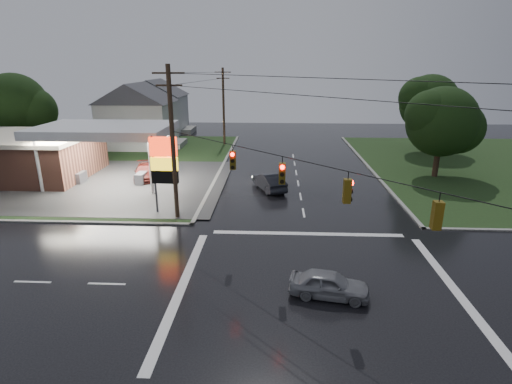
{
  "coord_description": "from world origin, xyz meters",
  "views": [
    {
      "loc": [
        -2.29,
        -18.01,
        11.0
      ],
      "look_at": [
        -3.48,
        6.77,
        3.0
      ],
      "focal_mm": 28.0,
      "sensor_mm": 36.0,
      "label": 1
    }
  ],
  "objects_px": {
    "car_north": "(269,181)",
    "car_pump": "(145,172)",
    "tree_ne_near": "(444,122)",
    "tree_nw_behind": "(17,105)",
    "utility_pole_n": "(224,105)",
    "tree_ne_far": "(431,104)",
    "utility_pole_nw": "(173,142)",
    "car_crossing": "(329,284)",
    "house_far": "(156,106)",
    "pylon_sign": "(164,162)",
    "house_near": "(138,114)",
    "gas_station": "(39,153)"
  },
  "relations": [
    {
      "from": "car_north",
      "to": "car_pump",
      "type": "distance_m",
      "value": 12.76
    },
    {
      "from": "tree_ne_near",
      "to": "tree_nw_behind",
      "type": "bearing_deg",
      "value": 170.53
    },
    {
      "from": "utility_pole_n",
      "to": "tree_ne_far",
      "type": "xyz_separation_m",
      "value": [
        26.65,
        -4.01,
        0.71
      ]
    },
    {
      "from": "utility_pole_nw",
      "to": "car_crossing",
      "type": "distance_m",
      "value": 15.07
    },
    {
      "from": "house_far",
      "to": "car_crossing",
      "type": "distance_m",
      "value": 53.66
    },
    {
      "from": "utility_pole_n",
      "to": "car_north",
      "type": "distance_m",
      "value": 22.72
    },
    {
      "from": "car_pump",
      "to": "utility_pole_n",
      "type": "bearing_deg",
      "value": 57.92
    },
    {
      "from": "car_north",
      "to": "car_crossing",
      "type": "xyz_separation_m",
      "value": [
        3.26,
        -17.41,
        -0.12
      ]
    },
    {
      "from": "house_far",
      "to": "tree_nw_behind",
      "type": "height_order",
      "value": "tree_nw_behind"
    },
    {
      "from": "utility_pole_n",
      "to": "tree_ne_far",
      "type": "height_order",
      "value": "utility_pole_n"
    },
    {
      "from": "pylon_sign",
      "to": "utility_pole_n",
      "type": "relative_size",
      "value": 0.57
    },
    {
      "from": "utility_pole_nw",
      "to": "car_north",
      "type": "distance_m",
      "value": 11.09
    },
    {
      "from": "tree_ne_far",
      "to": "car_crossing",
      "type": "relative_size",
      "value": 2.5
    },
    {
      "from": "house_near",
      "to": "car_north",
      "type": "distance_m",
      "value": 26.68
    },
    {
      "from": "car_north",
      "to": "tree_ne_far",
      "type": "bearing_deg",
      "value": -161.92
    },
    {
      "from": "tree_nw_behind",
      "to": "car_north",
      "type": "distance_m",
      "value": 34.18
    },
    {
      "from": "utility_pole_nw",
      "to": "house_near",
      "type": "height_order",
      "value": "utility_pole_nw"
    },
    {
      "from": "utility_pole_nw",
      "to": "car_pump",
      "type": "relative_size",
      "value": 2.19
    },
    {
      "from": "house_near",
      "to": "car_pump",
      "type": "relative_size",
      "value": 2.2
    },
    {
      "from": "house_far",
      "to": "car_north",
      "type": "xyz_separation_m",
      "value": [
        19.17,
        -31.19,
        -3.62
      ]
    },
    {
      "from": "house_far",
      "to": "tree_ne_near",
      "type": "distance_m",
      "value": 44.5
    },
    {
      "from": "house_far",
      "to": "car_north",
      "type": "relative_size",
      "value": 2.32
    },
    {
      "from": "car_north",
      "to": "utility_pole_n",
      "type": "bearing_deg",
      "value": -95.09
    },
    {
      "from": "house_near",
      "to": "car_north",
      "type": "xyz_separation_m",
      "value": [
        18.17,
        -19.19,
        -3.62
      ]
    },
    {
      "from": "pylon_sign",
      "to": "tree_ne_near",
      "type": "distance_m",
      "value": 27.23
    },
    {
      "from": "tree_ne_far",
      "to": "car_north",
      "type": "distance_m",
      "value": 26.86
    },
    {
      "from": "house_near",
      "to": "car_pump",
      "type": "xyz_separation_m",
      "value": [
        5.78,
        -16.17,
        -3.68
      ]
    },
    {
      "from": "tree_ne_near",
      "to": "car_pump",
      "type": "bearing_deg",
      "value": -175.77
    },
    {
      "from": "utility_pole_nw",
      "to": "house_near",
      "type": "relative_size",
      "value": 1.0
    },
    {
      "from": "utility_pole_nw",
      "to": "car_north",
      "type": "bearing_deg",
      "value": 47.38
    },
    {
      "from": "gas_station",
      "to": "utility_pole_n",
      "type": "distance_m",
      "value": 24.6
    },
    {
      "from": "pylon_sign",
      "to": "tree_nw_behind",
      "type": "distance_m",
      "value": 30.49
    },
    {
      "from": "utility_pole_n",
      "to": "car_crossing",
      "type": "relative_size",
      "value": 2.68
    },
    {
      "from": "utility_pole_n",
      "to": "car_north",
      "type": "bearing_deg",
      "value": -72.39
    },
    {
      "from": "gas_station",
      "to": "tree_ne_far",
      "type": "bearing_deg",
      "value": 18.46
    },
    {
      "from": "car_north",
      "to": "tree_ne_near",
      "type": "bearing_deg",
      "value": 174.35
    },
    {
      "from": "car_crossing",
      "to": "utility_pole_nw",
      "type": "bearing_deg",
      "value": 55.11
    },
    {
      "from": "house_far",
      "to": "car_crossing",
      "type": "height_order",
      "value": "house_far"
    },
    {
      "from": "tree_ne_near",
      "to": "utility_pole_nw",
      "type": "bearing_deg",
      "value": -152.14
    },
    {
      "from": "pylon_sign",
      "to": "house_far",
      "type": "relative_size",
      "value": 0.54
    },
    {
      "from": "pylon_sign",
      "to": "utility_pole_n",
      "type": "distance_m",
      "value": 27.56
    },
    {
      "from": "utility_pole_nw",
      "to": "tree_nw_behind",
      "type": "distance_m",
      "value": 31.82
    },
    {
      "from": "tree_nw_behind",
      "to": "tree_ne_near",
      "type": "xyz_separation_m",
      "value": [
        47.98,
        -8.0,
        -0.62
      ]
    },
    {
      "from": "tree_nw_behind",
      "to": "tree_ne_near",
      "type": "distance_m",
      "value": 48.65
    },
    {
      "from": "gas_station",
      "to": "tree_ne_far",
      "type": "relative_size",
      "value": 2.67
    },
    {
      "from": "house_far",
      "to": "tree_nw_behind",
      "type": "bearing_deg",
      "value": -123.44
    },
    {
      "from": "utility_pole_nw",
      "to": "car_pump",
      "type": "distance_m",
      "value": 12.8
    },
    {
      "from": "pylon_sign",
      "to": "house_far",
      "type": "distance_m",
      "value": 39.21
    },
    {
      "from": "pylon_sign",
      "to": "utility_pole_nw",
      "type": "relative_size",
      "value": 0.55
    },
    {
      "from": "gas_station",
      "to": "tree_nw_behind",
      "type": "relative_size",
      "value": 2.62
    }
  ]
}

